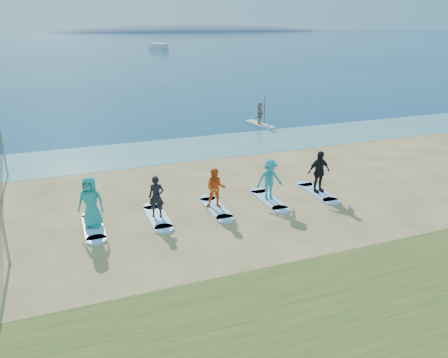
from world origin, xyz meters
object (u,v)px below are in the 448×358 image
object	(u,v)px
surfboard_1	(158,217)
paddleboarder	(260,113)
student_2	(216,188)
student_3	(269,180)
volleyball_net	(0,164)
paddleboard	(260,124)
surfboard_2	(216,208)
student_4	(319,172)
surfboard_4	(317,192)
student_0	(91,202)
surfboard_3	(269,200)
boat_offshore_b	(159,50)
student_1	(156,197)
surfboard_0	(94,227)

from	to	relation	value
surfboard_1	paddleboarder	bearing A→B (deg)	50.98
surfboard_1	student_2	size ratio (longest dim) A/B	1.37
student_3	volleyball_net	bearing A→B (deg)	170.00
paddleboard	student_3	size ratio (longest dim) A/B	1.75
volleyball_net	surfboard_2	bearing A→B (deg)	-20.49
paddleboard	student_4	world-z (taller)	student_4
paddleboard	student_3	bearing A→B (deg)	-122.48
paddleboard	paddleboarder	xyz separation A→B (m)	(0.00, 0.00, 0.82)
surfboard_4	student_4	distance (m)	0.95
student_2	student_4	distance (m)	4.71
student_0	student_4	bearing A→B (deg)	22.70
paddleboard	surfboard_3	size ratio (longest dim) A/B	1.36
boat_offshore_b	paddleboard	bearing A→B (deg)	-118.12
student_3	student_4	world-z (taller)	student_4
student_1	surfboard_1	bearing A→B (deg)	0.00
surfboard_3	surfboard_4	bearing A→B (deg)	0.00
surfboard_2	surfboard_4	distance (m)	4.71
paddleboard	surfboard_3	bearing A→B (deg)	-122.48
paddleboarder	student_0	distance (m)	18.17
surfboard_0	student_3	xyz separation A→B (m)	(7.06, 0.00, 0.90)
paddleboarder	student_4	size ratio (longest dim) A/B	0.84
student_2	student_4	bearing A→B (deg)	22.31
surfboard_1	surfboard_2	distance (m)	2.35
surfboard_2	student_2	distance (m)	0.85
surfboard_0	surfboard_4	world-z (taller)	same
paddleboard	student_2	distance (m)	15.24
student_3	surfboard_0	bearing A→B (deg)	-174.03
boat_offshore_b	surfboard_4	size ratio (longest dim) A/B	2.79
student_0	student_2	xyz separation A→B (m)	(4.71, 0.00, -0.14)
surfboard_0	student_2	size ratio (longest dim) A/B	1.37
student_0	surfboard_1	xyz separation A→B (m)	(2.35, 0.00, -0.99)
surfboard_3	student_2	bearing A→B (deg)	180.00
surfboard_2	surfboard_3	bearing A→B (deg)	0.00
boat_offshore_b	surfboard_0	xyz separation A→B (m)	(-26.44, -103.38, 0.04)
paddleboard	surfboard_3	xyz separation A→B (m)	(-5.74, -12.89, -0.01)
surfboard_1	student_4	world-z (taller)	student_4
student_0	surfboard_3	bearing A→B (deg)	22.70
student_1	surfboard_2	world-z (taller)	student_1
volleyball_net	surfboard_4	bearing A→B (deg)	-13.05
surfboard_2	surfboard_4	size ratio (longest dim) A/B	1.00
volleyball_net	surfboard_1	distance (m)	6.35
boat_offshore_b	paddleboarder	bearing A→B (deg)	-118.12
surfboard_1	student_4	xyz separation A→B (m)	(7.06, 0.00, 0.95)
student_4	volleyball_net	bearing A→B (deg)	163.67
volleyball_net	surfboard_4	world-z (taller)	volleyball_net
student_2	surfboard_4	world-z (taller)	student_2
volleyball_net	student_0	bearing A→B (deg)	-43.89
paddleboard	boat_offshore_b	distance (m)	91.51
surfboard_0	surfboard_1	world-z (taller)	same
student_3	surfboard_4	xyz separation A→B (m)	(2.35, 0.00, -0.90)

